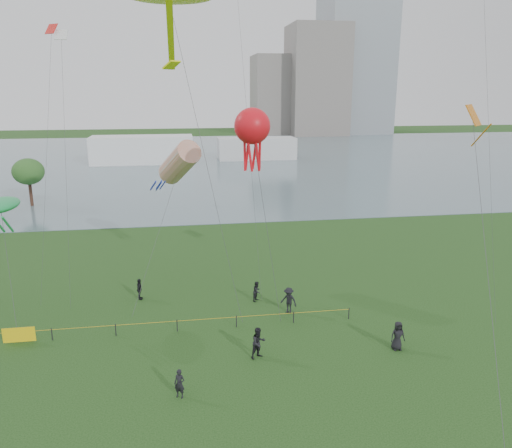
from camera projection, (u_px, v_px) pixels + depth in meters
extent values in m
cube|color=slate|center=(196.00, 159.00, 117.46)|extent=(400.00, 120.00, 0.08)
cube|color=slate|center=(317.00, 81.00, 178.62)|extent=(20.00, 20.00, 38.00)
cube|color=slate|center=(275.00, 95.00, 183.53)|extent=(16.00, 18.00, 28.00)
cube|color=white|center=(142.00, 150.00, 110.11)|extent=(22.00, 8.00, 6.00)
cube|color=silver|center=(256.00, 148.00, 117.02)|extent=(18.00, 7.00, 5.00)
cylinder|color=#39231A|center=(31.00, 195.00, 69.44)|extent=(0.44, 0.44, 3.00)
ellipsoid|color=#356628|center=(28.00, 172.00, 68.57)|extent=(4.26, 4.26, 3.59)
cylinder|color=black|center=(52.00, 334.00, 32.18)|extent=(0.07, 0.07, 0.85)
cylinder|color=black|center=(116.00, 330.00, 32.79)|extent=(0.07, 0.07, 0.85)
cylinder|color=black|center=(177.00, 325.00, 33.39)|extent=(0.07, 0.07, 0.85)
cylinder|color=black|center=(236.00, 321.00, 33.99)|extent=(0.07, 0.07, 0.85)
cylinder|color=black|center=(294.00, 317.00, 34.60)|extent=(0.07, 0.07, 0.85)
cylinder|color=black|center=(349.00, 313.00, 35.20)|extent=(0.07, 0.07, 0.85)
cylinder|color=gold|center=(177.00, 321.00, 33.31)|extent=(24.00, 0.03, 0.03)
cube|color=yellow|center=(19.00, 335.00, 31.85)|extent=(2.00, 0.04, 1.00)
imported|color=black|center=(259.00, 343.00, 29.96)|extent=(1.18, 1.08, 1.95)
imported|color=black|center=(289.00, 300.00, 36.06)|extent=(1.43, 1.35, 1.94)
imported|color=black|center=(139.00, 289.00, 38.42)|extent=(0.53, 1.02, 1.67)
imported|color=black|center=(398.00, 336.00, 30.94)|extent=(0.91, 0.59, 1.86)
imported|color=black|center=(180.00, 384.00, 26.11)|extent=(0.69, 0.59, 1.59)
imported|color=black|center=(257.00, 291.00, 38.18)|extent=(0.92, 0.96, 1.56)
cylinder|color=#3F3F42|center=(208.00, 168.00, 32.98)|extent=(4.17, 2.66, 21.38)
cube|color=#FDFD0D|center=(170.00, 29.00, 27.76)|extent=(0.36, 6.98, 4.09)
cube|color=#FDFD0D|center=(172.00, 65.00, 24.68)|extent=(0.95, 0.95, 0.42)
cylinder|color=#3F3F42|center=(157.00, 235.00, 38.02)|extent=(3.85, 7.30, 9.99)
cylinder|color=#CE4419|center=(179.00, 163.00, 40.48)|extent=(3.89, 5.29, 3.99)
cylinder|color=#1825AC|center=(162.00, 185.00, 39.54)|extent=(0.60, 1.13, 0.88)
cylinder|color=#1825AC|center=(159.00, 185.00, 39.86)|extent=(0.60, 1.13, 0.88)
cylinder|color=#1825AC|center=(153.00, 185.00, 39.66)|extent=(0.60, 1.13, 0.88)
cylinder|color=#1825AC|center=(153.00, 186.00, 39.21)|extent=(0.60, 1.13, 0.88)
cylinder|color=#1825AC|center=(159.00, 186.00, 39.14)|extent=(0.60, 1.13, 0.88)
cylinder|color=#3F3F42|center=(9.00, 271.00, 33.22)|extent=(1.57, 4.61, 8.06)
ellipsoid|color=green|center=(0.00, 205.00, 34.25)|extent=(2.36, 4.24, 0.83)
cylinder|color=green|center=(8.00, 224.00, 33.11)|extent=(0.16, 1.79, 1.54)
cylinder|color=#3F3F42|center=(267.00, 228.00, 33.62)|extent=(1.85, 1.22, 13.42)
sphere|color=red|center=(252.00, 126.00, 32.31)|extent=(2.37, 2.37, 2.37)
cylinder|color=red|center=(260.00, 151.00, 32.80)|extent=(0.18, 0.54, 2.60)
cylinder|color=red|center=(255.00, 150.00, 33.17)|extent=(0.49, 0.36, 2.61)
cylinder|color=red|center=(248.00, 150.00, 33.10)|extent=(0.49, 0.36, 2.61)
cylinder|color=red|center=(245.00, 151.00, 32.65)|extent=(0.18, 0.54, 2.60)
cylinder|color=red|center=(249.00, 152.00, 32.27)|extent=(0.49, 0.36, 2.61)
cylinder|color=red|center=(257.00, 151.00, 32.35)|extent=(0.49, 0.36, 2.61)
cylinder|color=#3F3F42|center=(489.00, 283.00, 22.63)|extent=(4.48, 12.55, 14.37)
cube|color=orange|center=(473.00, 115.00, 27.09)|extent=(1.39, 1.39, 1.13)
cylinder|color=orange|center=(481.00, 135.00, 26.49)|extent=(0.08, 1.58, 1.35)
cube|color=white|center=(61.00, 35.00, 36.70)|extent=(1.04, 1.00, 0.76)
cube|color=red|center=(51.00, 29.00, 36.82)|extent=(1.01, 0.76, 0.76)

